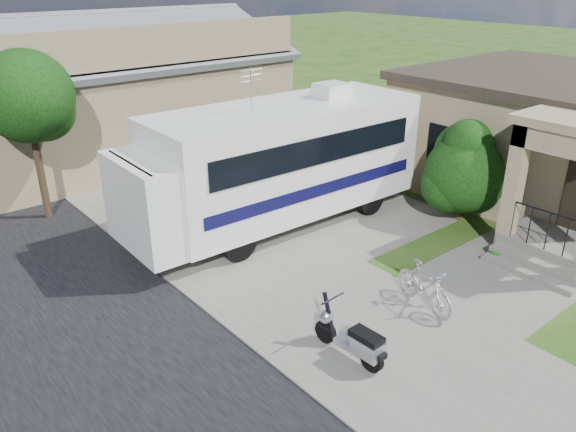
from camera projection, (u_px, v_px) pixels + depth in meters
ground at (384, 305)px, 11.61m from camera, size 120.00×120.00×0.00m
sidewalk_slab at (127, 183)px, 18.03m from camera, size 4.00×80.00×0.06m
driveway_slab at (297, 217)px, 15.64m from camera, size 7.00×6.00×0.05m
walk_slab at (506, 276)px, 12.66m from camera, size 4.00×3.00×0.05m
house at (546, 133)px, 17.10m from camera, size 9.47×7.80×3.54m
warehouse at (99, 98)px, 20.61m from camera, size 12.50×8.40×5.04m
street_tree_a at (31, 100)px, 14.48m from camera, size 2.44×2.40×4.58m
motorhome at (276, 160)px, 14.57m from camera, size 8.24×2.83×4.19m
shrub at (463, 169)px, 14.98m from camera, size 2.31×2.20×2.83m
scooter at (353, 339)px, 9.77m from camera, size 0.55×1.57×1.04m
bicycle at (424, 289)px, 11.26m from camera, size 0.76×1.65×0.96m
garden_hose at (497, 255)px, 13.43m from camera, size 0.40×0.40×0.18m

